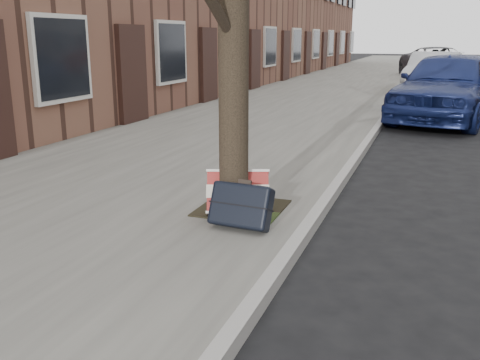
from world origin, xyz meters
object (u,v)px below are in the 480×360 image
(suitcase_red, at_px, (238,193))
(suitcase_navy, at_px, (241,205))
(car_near_front, at_px, (449,86))
(car_near_mid, at_px, (434,73))

(suitcase_red, bearing_deg, suitcase_navy, -84.76)
(suitcase_navy, xyz_separation_m, car_near_front, (1.87, 8.51, 0.45))
(car_near_mid, bearing_deg, suitcase_red, -90.45)
(suitcase_red, distance_m, car_near_mid, 14.28)
(suitcase_red, height_order, suitcase_navy, suitcase_red)
(suitcase_navy, height_order, car_near_mid, car_near_mid)
(suitcase_navy, bearing_deg, car_near_mid, 88.50)
(suitcase_red, relative_size, car_near_front, 0.13)
(suitcase_red, relative_size, car_near_mid, 0.14)
(car_near_mid, bearing_deg, car_near_front, -80.13)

